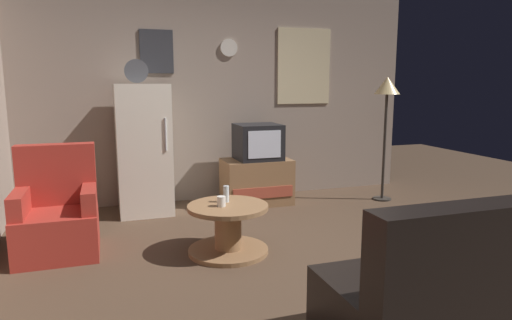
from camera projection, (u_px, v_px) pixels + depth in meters
ground_plane at (295, 264)px, 3.82m from camera, size 12.00×12.00×0.00m
wall_with_art at (222, 96)px, 5.89m from camera, size 5.20×0.12×2.67m
fridge at (144, 149)px, 5.24m from camera, size 0.60×0.62×1.77m
tv_stand at (257, 182)px, 5.71m from camera, size 0.84×0.53×0.57m
crt_tv at (258, 142)px, 5.63m from camera, size 0.54×0.51×0.44m
standing_lamp at (387, 95)px, 5.72m from camera, size 0.32×0.32×1.59m
coffee_table at (228, 229)px, 4.05m from camera, size 0.72×0.72×0.44m
wine_glass at (226, 194)px, 4.10m from camera, size 0.05×0.05×0.15m
mug_ceramic_white at (221, 201)px, 3.96m from camera, size 0.08×0.08×0.09m
armchair at (57, 216)px, 4.04m from camera, size 0.68×0.68×0.96m
couch at (475, 292)px, 2.63m from camera, size 1.70×0.80×0.92m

